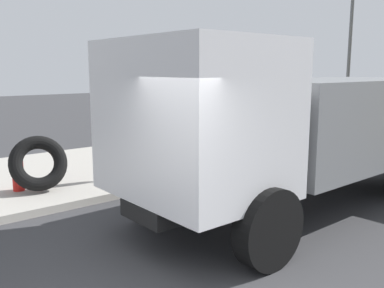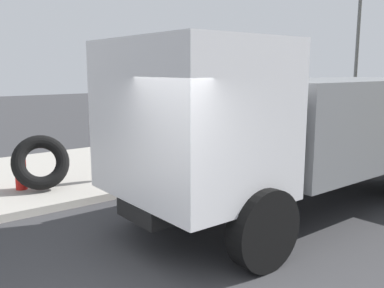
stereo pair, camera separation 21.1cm
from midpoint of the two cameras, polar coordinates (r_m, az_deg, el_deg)
name	(u,v)px [view 2 (the right image)]	position (r m, az deg, el deg)	size (l,w,h in m)	color
fire_hydrant	(20,167)	(9.28, -21.55, -2.97)	(0.26, 0.60, 0.86)	red
loose_tire	(41,162)	(9.07, -19.13, -2.35)	(1.14, 1.14, 0.27)	black
stop_sign	(172,107)	(9.56, -2.12, 5.07)	(0.76, 0.08, 2.31)	gray
dump_truck_gray	(293,125)	(7.76, 14.24, 2.52)	(7.01, 2.83, 3.00)	slate
street_light_pole	(358,40)	(16.40, 21.83, 12.91)	(0.12, 0.12, 6.90)	#595B5E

